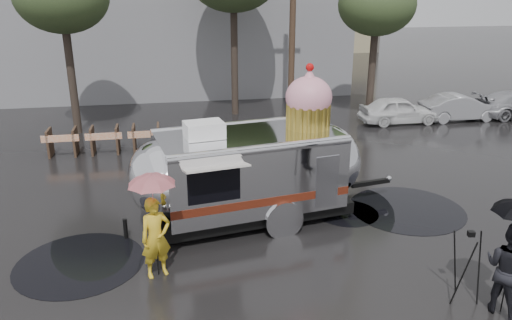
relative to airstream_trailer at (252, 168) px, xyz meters
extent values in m
plane|color=black|center=(1.12, -3.62, -1.46)|extent=(120.00, 120.00, 0.00)
cylinder|color=black|center=(4.36, -0.21, -1.45)|extent=(3.19, 3.19, 0.01)
cylinder|color=black|center=(-4.23, -1.58, -1.45)|extent=(2.88, 2.88, 0.01)
cylinder|color=black|center=(2.62, -0.15, -1.45)|extent=(1.73, 1.73, 0.01)
cylinder|color=#473323|center=(3.62, 10.38, 3.04)|extent=(0.28, 0.28, 9.00)
cylinder|color=#382D26|center=(-5.88, 9.38, 1.47)|extent=(0.32, 0.32, 5.85)
cylinder|color=#382D26|center=(1.12, 11.38, 1.92)|extent=(0.32, 0.32, 6.75)
cylinder|color=#382D26|center=(7.12, 9.38, 1.24)|extent=(0.32, 0.32, 5.40)
ellipsoid|color=#2C3C20|center=(7.12, 9.38, 3.64)|extent=(3.36, 3.36, 2.64)
cube|color=#473323|center=(-6.38, 6.38, -0.96)|extent=(0.08, 0.80, 1.00)
cube|color=#473323|center=(-5.48, 6.38, -0.96)|extent=(0.08, 0.80, 1.00)
cube|color=#E5590C|center=(-5.93, 6.00, -0.71)|extent=(1.30, 0.04, 0.25)
cube|color=#473323|center=(-4.88, 6.38, -0.96)|extent=(0.08, 0.80, 1.00)
cube|color=#473323|center=(-3.98, 6.38, -0.96)|extent=(0.08, 0.80, 1.00)
cube|color=#E5590C|center=(-4.43, 6.00, -0.71)|extent=(1.30, 0.04, 0.25)
cube|color=#473323|center=(-3.38, 6.38, -0.96)|extent=(0.08, 0.80, 1.00)
cube|color=#473323|center=(-2.48, 6.38, -0.96)|extent=(0.08, 0.80, 1.00)
cube|color=#E5590C|center=(-2.93, 6.00, -0.71)|extent=(1.30, 0.04, 0.25)
imported|color=silver|center=(8.12, 8.38, -0.76)|extent=(4.00, 1.80, 1.40)
imported|color=#B2B2B7|center=(11.12, 8.38, -0.76)|extent=(4.00, 1.80, 1.40)
cube|color=silver|center=(-0.10, -0.01, 0.00)|extent=(4.91, 3.13, 1.87)
ellipsoid|color=silver|center=(2.16, 0.38, 0.00)|extent=(1.94, 2.62, 1.87)
ellipsoid|color=silver|center=(-2.35, -0.40, 0.00)|extent=(1.94, 2.62, 1.87)
cube|color=black|center=(-0.10, -0.01, -1.09)|extent=(5.47, 2.93, 0.31)
cylinder|color=black|center=(0.60, -0.98, -1.09)|extent=(0.76, 0.35, 0.73)
cylinder|color=black|center=(0.23, 1.13, -1.09)|extent=(0.76, 0.35, 0.73)
cylinder|color=silver|center=(0.62, -1.12, -1.04)|extent=(1.00, 0.27, 1.00)
cube|color=black|center=(3.59, 0.62, -0.94)|extent=(1.25, 0.33, 0.12)
sphere|color=silver|center=(4.20, 0.73, -0.89)|extent=(0.19, 0.19, 0.17)
cylinder|color=black|center=(-3.27, -0.56, -1.20)|extent=(0.12, 0.12, 0.52)
cube|color=#501B0E|center=(0.11, -1.18, -0.47)|extent=(4.51, 0.80, 0.21)
cube|color=#501B0E|center=(-0.30, 1.16, -0.47)|extent=(4.51, 0.80, 0.21)
cube|color=black|center=(-1.12, -1.41, 0.15)|extent=(1.23, 0.24, 0.83)
cube|color=beige|center=(-1.08, -1.66, 0.67)|extent=(1.52, 0.76, 0.15)
cube|color=silver|center=(1.75, -0.92, -0.16)|extent=(0.62, 0.14, 1.35)
cube|color=white|center=(-1.22, -0.20, 1.14)|extent=(1.04, 0.82, 0.39)
cylinder|color=gold|center=(1.54, 0.27, 1.24)|extent=(1.25, 1.25, 0.62)
ellipsoid|color=pink|center=(1.54, 0.27, 1.74)|extent=(1.39, 1.39, 1.08)
cone|color=pink|center=(1.54, 0.27, 2.28)|extent=(0.60, 0.60, 0.42)
sphere|color=red|center=(1.54, 0.27, 2.51)|extent=(0.24, 0.24, 0.21)
imported|color=gold|center=(-2.47, -2.36, -0.56)|extent=(0.76, 0.63, 1.79)
imported|color=pink|center=(-2.47, -2.36, 0.51)|extent=(1.22, 1.22, 0.83)
cylinder|color=black|center=(-2.47, -2.36, -0.63)|extent=(0.02, 0.02, 1.65)
imported|color=black|center=(4.05, -4.83, -0.51)|extent=(0.84, 1.03, 1.89)
cylinder|color=black|center=(4.05, -4.83, -0.63)|extent=(0.02, 0.02, 1.65)
cylinder|color=black|center=(3.75, -4.40, -0.73)|extent=(0.09, 0.33, 1.47)
cylinder|color=black|center=(3.42, -4.10, -0.73)|extent=(0.32, 0.13, 1.47)
cylinder|color=black|center=(3.33, -4.54, -0.73)|extent=(0.26, 0.24, 1.47)
cube|color=black|center=(3.50, -4.35, 0.02)|extent=(0.14, 0.13, 0.10)
camera|label=1|loc=(-2.04, -11.97, 4.53)|focal=35.00mm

